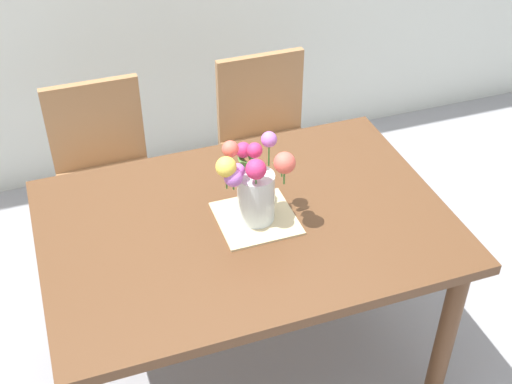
{
  "coord_description": "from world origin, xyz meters",
  "views": [
    {
      "loc": [
        -0.57,
        -1.73,
        2.3
      ],
      "look_at": [
        0.04,
        -0.01,
        0.89
      ],
      "focal_mm": 47.96,
      "sensor_mm": 36.0,
      "label": 1
    }
  ],
  "objects_px": {
    "chair_right": "(268,137)",
    "dining_table": "(246,242)",
    "flower_vase": "(254,182)",
    "chair_left": "(104,169)"
  },
  "relations": [
    {
      "from": "chair_right",
      "to": "dining_table",
      "type": "bearing_deg",
      "value": 64.88
    },
    {
      "from": "dining_table",
      "to": "flower_vase",
      "type": "height_order",
      "value": "flower_vase"
    },
    {
      "from": "chair_right",
      "to": "flower_vase",
      "type": "relative_size",
      "value": 2.94
    },
    {
      "from": "dining_table",
      "to": "flower_vase",
      "type": "relative_size",
      "value": 4.63
    },
    {
      "from": "dining_table",
      "to": "chair_right",
      "type": "height_order",
      "value": "chair_right"
    },
    {
      "from": "chair_left",
      "to": "chair_right",
      "type": "height_order",
      "value": "same"
    },
    {
      "from": "chair_left",
      "to": "dining_table",
      "type": "bearing_deg",
      "value": 115.12
    },
    {
      "from": "dining_table",
      "to": "chair_left",
      "type": "xyz_separation_m",
      "value": [
        -0.39,
        0.83,
        -0.15
      ]
    },
    {
      "from": "flower_vase",
      "to": "chair_right",
      "type": "bearing_deg",
      "value": 66.72
    },
    {
      "from": "dining_table",
      "to": "flower_vase",
      "type": "distance_m",
      "value": 0.26
    }
  ]
}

